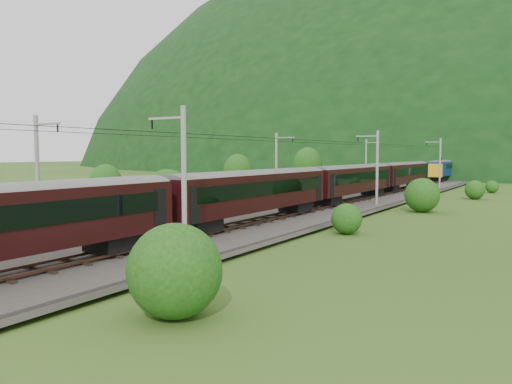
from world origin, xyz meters
The scene contains 15 objects.
ground centered at (0.00, 0.00, 0.00)m, with size 600.00×600.00×0.00m, color #2D4916.
railbed centered at (0.00, 10.00, 0.15)m, with size 14.00×220.00×0.30m, color #38332D.
track_left centered at (-2.40, 10.00, 0.37)m, with size 2.40×220.00×0.27m.
track_right centered at (2.40, 10.00, 0.37)m, with size 2.40×220.00×0.27m.
catenary_left centered at (-6.12, 32.00, 4.50)m, with size 2.54×192.28×8.00m.
catenary_right centered at (6.12, 32.00, 4.50)m, with size 2.54×192.28×8.00m.
overhead_wires centered at (0.00, 10.00, 7.10)m, with size 4.83×198.00×0.03m.
mountain_main centered at (0.00, 260.00, 0.00)m, with size 504.00×360.00×244.00m, color black.
mountain_ridge centered at (-120.00, 300.00, 0.00)m, with size 336.00×280.00×132.00m, color black.
train centered at (2.40, 23.79, 3.34)m, with size 2.80×135.18×4.85m.
hazard_post_near centered at (-0.52, 29.88, 1.03)m, with size 0.16×0.16×1.46m, color red.
hazard_post_far centered at (0.41, 22.60, 1.04)m, with size 0.16×0.16×1.49m, color red.
signal centered at (-3.38, 27.04, 1.42)m, with size 0.21×0.21×1.91m.
vegetation_left centered at (-13.28, 23.82, 2.49)m, with size 12.42×140.02×6.87m.
vegetation_right centered at (11.95, 14.95, 1.32)m, with size 6.41×99.77×3.06m.
Camera 1 is at (23.16, -20.30, 5.80)m, focal length 35.00 mm.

